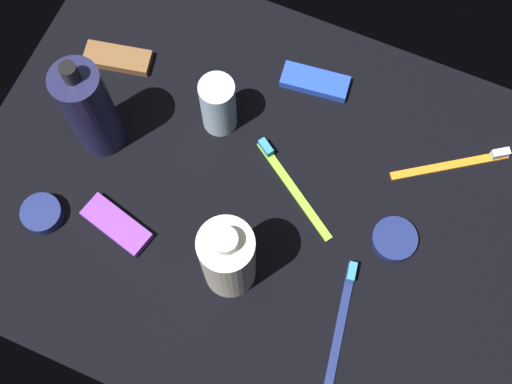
# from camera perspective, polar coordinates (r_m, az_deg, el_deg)

# --- Properties ---
(ground_plane) EXTENTS (0.84, 0.64, 0.01)m
(ground_plane) POSITION_cam_1_polar(r_m,az_deg,el_deg) (0.99, 0.00, -0.68)
(ground_plane) COLOR black
(lotion_bottle) EXTENTS (0.07, 0.07, 0.21)m
(lotion_bottle) POSITION_cam_1_polar(r_m,az_deg,el_deg) (0.96, -13.98, 6.74)
(lotion_bottle) COLOR #1D1E41
(lotion_bottle) RESTS_ON ground_plane
(bodywash_bottle) EXTENTS (0.07, 0.07, 0.19)m
(bodywash_bottle) POSITION_cam_1_polar(r_m,az_deg,el_deg) (0.87, -2.39, -5.68)
(bodywash_bottle) COLOR silver
(bodywash_bottle) RESTS_ON ground_plane
(deodorant_stick) EXTENTS (0.05, 0.05, 0.11)m
(deodorant_stick) POSITION_cam_1_polar(r_m,az_deg,el_deg) (0.98, -3.22, 7.37)
(deodorant_stick) COLOR silver
(deodorant_stick) RESTS_ON ground_plane
(toothbrush_navy) EXTENTS (0.04, 0.18, 0.02)m
(toothbrush_navy) POSITION_cam_1_polar(r_m,az_deg,el_deg) (0.94, 7.30, -10.50)
(toothbrush_navy) COLOR navy
(toothbrush_navy) RESTS_ON ground_plane
(toothbrush_orange) EXTENTS (0.16, 0.11, 0.02)m
(toothbrush_orange) POSITION_cam_1_polar(r_m,az_deg,el_deg) (1.04, 16.70, 2.36)
(toothbrush_orange) COLOR orange
(toothbrush_orange) RESTS_ON ground_plane
(toothbrush_lime) EXTENTS (0.16, 0.11, 0.02)m
(toothbrush_lime) POSITION_cam_1_polar(r_m,az_deg,el_deg) (0.99, 2.87, 0.77)
(toothbrush_lime) COLOR #8CD133
(toothbrush_lime) RESTS_ON ground_plane
(snack_bar_blue) EXTENTS (0.11, 0.05, 0.01)m
(snack_bar_blue) POSITION_cam_1_polar(r_m,az_deg,el_deg) (1.06, 5.02, 9.31)
(snack_bar_blue) COLOR blue
(snack_bar_blue) RESTS_ON ground_plane
(snack_bar_brown) EXTENTS (0.11, 0.06, 0.01)m
(snack_bar_brown) POSITION_cam_1_polar(r_m,az_deg,el_deg) (1.09, -11.65, 11.05)
(snack_bar_brown) COLOR brown
(snack_bar_brown) RESTS_ON ground_plane
(snack_bar_purple) EXTENTS (0.11, 0.06, 0.01)m
(snack_bar_purple) POSITION_cam_1_polar(r_m,az_deg,el_deg) (0.98, -11.74, -2.74)
(snack_bar_purple) COLOR purple
(snack_bar_purple) RESTS_ON ground_plane
(cream_tin_left) EXTENTS (0.06, 0.06, 0.02)m
(cream_tin_left) POSITION_cam_1_polar(r_m,az_deg,el_deg) (1.01, -17.67, -1.77)
(cream_tin_left) COLOR navy
(cream_tin_left) RESTS_ON ground_plane
(cream_tin_right) EXTENTS (0.06, 0.06, 0.02)m
(cream_tin_right) POSITION_cam_1_polar(r_m,az_deg,el_deg) (0.98, 11.65, -3.95)
(cream_tin_right) COLOR navy
(cream_tin_right) RESTS_ON ground_plane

